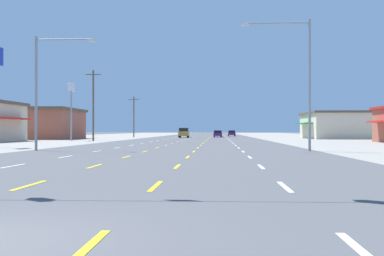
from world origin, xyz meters
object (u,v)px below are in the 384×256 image
sedan_far_right_midfar (232,133)px  streetlight_left_row_0 (43,83)px  suv_inner_left_nearest (184,133)px  sedan_inner_right_mid (218,133)px  streetlight_right_row_0 (302,73)px  pole_sign_left_row_2 (71,96)px  sedan_inner_right_near (218,134)px

sedan_far_right_midfar → streetlight_left_row_0: size_ratio=0.53×
suv_inner_left_nearest → sedan_far_right_midfar: suv_inner_left_nearest is taller
sedan_inner_right_mid → streetlight_right_row_0: bearing=-85.8°
pole_sign_left_row_2 → streetlight_left_row_0: size_ratio=0.97×
streetlight_left_row_0 → streetlight_right_row_0: 19.20m
sedan_inner_right_near → sedan_inner_right_mid: bearing=90.2°
suv_inner_left_nearest → streetlight_left_row_0: bearing=-95.3°
suv_inner_left_nearest → pole_sign_left_row_2: (-14.30, -30.98, 5.44)m
sedan_far_right_midfar → sedan_inner_right_near: bearing=-100.2°
streetlight_right_row_0 → pole_sign_left_row_2: bearing=127.7°
sedan_inner_right_near → streetlight_right_row_0: 71.81m
sedan_inner_right_near → sedan_inner_right_mid: 12.53m
streetlight_left_row_0 → streetlight_right_row_0: size_ratio=0.89×
sedan_inner_right_near → streetlight_left_row_0: (-13.10, -71.38, 4.33)m
sedan_inner_right_near → sedan_far_right_midfar: size_ratio=1.00×
pole_sign_left_row_2 → streetlight_left_row_0: streetlight_left_row_0 is taller
pole_sign_left_row_2 → sedan_inner_right_mid: bearing=66.5°
sedan_far_right_midfar → streetlight_left_row_0: streetlight_left_row_0 is taller
suv_inner_left_nearest → sedan_inner_right_mid: 18.92m
suv_inner_left_nearest → sedan_far_right_midfar: size_ratio=1.09×
suv_inner_left_nearest → pole_sign_left_row_2: size_ratio=0.59×
sedan_far_right_midfar → streetlight_right_row_0: bearing=-88.4°
pole_sign_left_row_2 → streetlight_left_row_0: 36.24m
sedan_far_right_midfar → pole_sign_left_row_2: 60.95m
suv_inner_left_nearest → streetlight_right_row_0: (12.99, -66.28, 4.67)m
sedan_inner_right_mid → streetlight_left_row_0: 85.03m
streetlight_left_row_0 → streetlight_right_row_0: (19.19, 0.00, 0.61)m
streetlight_right_row_0 → sedan_far_right_midfar: bearing=91.6°
sedan_inner_right_mid → sedan_inner_right_near: bearing=-89.8°
sedan_inner_right_near → streetlight_right_row_0: bearing=-85.1°
pole_sign_left_row_2 → suv_inner_left_nearest: bearing=65.2°
sedan_inner_right_near → streetlight_left_row_0: size_ratio=0.53×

